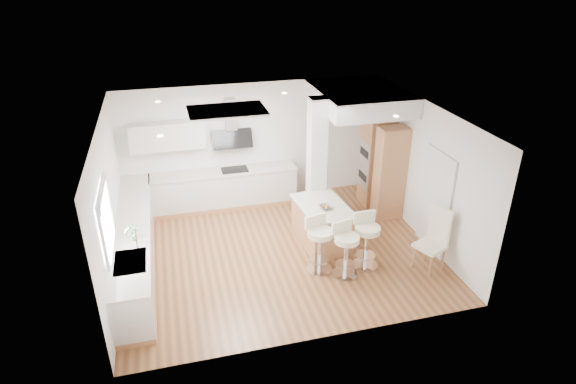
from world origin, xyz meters
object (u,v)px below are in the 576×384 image
object	(u,v)px
bar_stool_b	(346,247)
bar_stool_c	(366,238)
bar_stool_a	(319,241)
peninsula	(322,223)
dining_chair	(435,237)

from	to	relation	value
bar_stool_b	bar_stool_c	world-z (taller)	bar_stool_c
bar_stool_a	bar_stool_b	size ratio (longest dim) A/B	1.03
peninsula	bar_stool_b	world-z (taller)	bar_stool_b
peninsula	bar_stool_b	bearing A→B (deg)	-92.38
bar_stool_a	dining_chair	size ratio (longest dim) A/B	0.88
bar_stool_a	bar_stool_c	world-z (taller)	bar_stool_a
bar_stool_c	dining_chair	bearing A→B (deg)	-18.06
bar_stool_c	dining_chair	size ratio (longest dim) A/B	0.88
bar_stool_b	peninsula	bearing A→B (deg)	77.76
bar_stool_b	bar_stool_c	size ratio (longest dim) A/B	0.98
bar_stool_a	dining_chair	distance (m)	2.13
bar_stool_a	peninsula	bearing A→B (deg)	53.99
peninsula	bar_stool_c	xyz separation A→B (m)	(0.52, -1.01, 0.18)
bar_stool_b	dining_chair	world-z (taller)	dining_chair
peninsula	bar_stool_b	xyz separation A→B (m)	(0.05, -1.18, 0.17)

